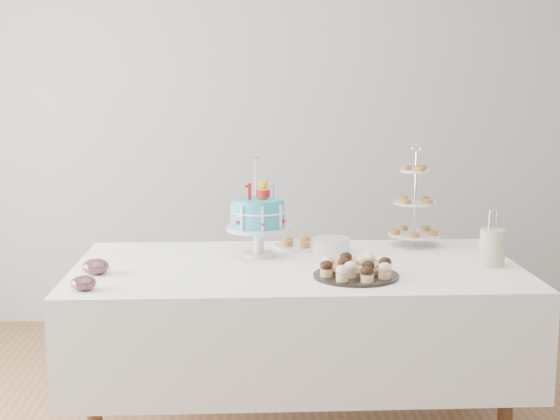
{
  "coord_description": "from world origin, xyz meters",
  "views": [
    {
      "loc": [
        -0.23,
        -2.99,
        1.56
      ],
      "look_at": [
        -0.07,
        0.3,
        1.01
      ],
      "focal_mm": 50.0,
      "sensor_mm": 36.0,
      "label": 1
    }
  ],
  "objects_px": {
    "pie": "(352,267)",
    "jam_bowl_b": "(96,267)",
    "cupcake_tray": "(356,268)",
    "pastry_plate": "(300,243)",
    "jam_bowl_a": "(84,283)",
    "utensil_pitcher": "(492,246)",
    "birthday_cake": "(259,230)",
    "tiered_stand": "(415,203)",
    "plate_stack": "(331,245)",
    "table": "(297,315)"
  },
  "relations": [
    {
      "from": "cupcake_tray",
      "to": "plate_stack",
      "type": "distance_m",
      "value": 0.47
    },
    {
      "from": "utensil_pitcher",
      "to": "cupcake_tray",
      "type": "bearing_deg",
      "value": -173.71
    },
    {
      "from": "plate_stack",
      "to": "tiered_stand",
      "type": "bearing_deg",
      "value": 17.86
    },
    {
      "from": "birthday_cake",
      "to": "plate_stack",
      "type": "distance_m",
      "value": 0.35
    },
    {
      "from": "tiered_stand",
      "to": "plate_stack",
      "type": "bearing_deg",
      "value": -162.14
    },
    {
      "from": "jam_bowl_a",
      "to": "jam_bowl_b",
      "type": "xyz_separation_m",
      "value": [
        -0.0,
        0.25,
        0.0
      ]
    },
    {
      "from": "cupcake_tray",
      "to": "jam_bowl_a",
      "type": "height_order",
      "value": "cupcake_tray"
    },
    {
      "from": "jam_bowl_a",
      "to": "tiered_stand",
      "type": "bearing_deg",
      "value": 27.54
    },
    {
      "from": "utensil_pitcher",
      "to": "table",
      "type": "bearing_deg",
      "value": 167.03
    },
    {
      "from": "jam_bowl_a",
      "to": "jam_bowl_b",
      "type": "height_order",
      "value": "jam_bowl_b"
    },
    {
      "from": "tiered_stand",
      "to": "utensil_pitcher",
      "type": "relative_size",
      "value": 2.04
    },
    {
      "from": "cupcake_tray",
      "to": "jam_bowl_b",
      "type": "distance_m",
      "value": 1.07
    },
    {
      "from": "table",
      "to": "plate_stack",
      "type": "height_order",
      "value": "plate_stack"
    },
    {
      "from": "cupcake_tray",
      "to": "pie",
      "type": "height_order",
      "value": "cupcake_tray"
    },
    {
      "from": "pastry_plate",
      "to": "jam_bowl_b",
      "type": "bearing_deg",
      "value": -151.0
    },
    {
      "from": "pie",
      "to": "jam_bowl_b",
      "type": "bearing_deg",
      "value": 178.41
    },
    {
      "from": "jam_bowl_b",
      "to": "jam_bowl_a",
      "type": "bearing_deg",
      "value": -90.0
    },
    {
      "from": "cupcake_tray",
      "to": "plate_stack",
      "type": "height_order",
      "value": "cupcake_tray"
    },
    {
      "from": "cupcake_tray",
      "to": "jam_bowl_a",
      "type": "bearing_deg",
      "value": -171.96
    },
    {
      "from": "pastry_plate",
      "to": "jam_bowl_b",
      "type": "relative_size",
      "value": 2.29
    },
    {
      "from": "table",
      "to": "jam_bowl_a",
      "type": "bearing_deg",
      "value": -155.86
    },
    {
      "from": "plate_stack",
      "to": "pastry_plate",
      "type": "height_order",
      "value": "plate_stack"
    },
    {
      "from": "pie",
      "to": "jam_bowl_a",
      "type": "relative_size",
      "value": 2.82
    },
    {
      "from": "pastry_plate",
      "to": "utensil_pitcher",
      "type": "relative_size",
      "value": 1.04
    },
    {
      "from": "pastry_plate",
      "to": "utensil_pitcher",
      "type": "bearing_deg",
      "value": -27.8
    },
    {
      "from": "cupcake_tray",
      "to": "utensil_pitcher",
      "type": "distance_m",
      "value": 0.64
    },
    {
      "from": "jam_bowl_b",
      "to": "birthday_cake",
      "type": "bearing_deg",
      "value": 23.51
    },
    {
      "from": "birthday_cake",
      "to": "plate_stack",
      "type": "relative_size",
      "value": 2.58
    },
    {
      "from": "plate_stack",
      "to": "jam_bowl_a",
      "type": "bearing_deg",
      "value": -148.87
    },
    {
      "from": "table",
      "to": "pie",
      "type": "distance_m",
      "value": 0.37
    },
    {
      "from": "pastry_plate",
      "to": "jam_bowl_a",
      "type": "height_order",
      "value": "jam_bowl_a"
    },
    {
      "from": "cupcake_tray",
      "to": "pastry_plate",
      "type": "xyz_separation_m",
      "value": [
        -0.18,
        0.59,
        -0.02
      ]
    },
    {
      "from": "utensil_pitcher",
      "to": "birthday_cake",
      "type": "bearing_deg",
      "value": 158.06
    },
    {
      "from": "cupcake_tray",
      "to": "utensil_pitcher",
      "type": "height_order",
      "value": "utensil_pitcher"
    },
    {
      "from": "pie",
      "to": "pastry_plate",
      "type": "distance_m",
      "value": 0.55
    },
    {
      "from": "birthday_cake",
      "to": "utensil_pitcher",
      "type": "bearing_deg",
      "value": -19.97
    },
    {
      "from": "birthday_cake",
      "to": "utensil_pitcher",
      "type": "relative_size",
      "value": 1.86
    },
    {
      "from": "birthday_cake",
      "to": "tiered_stand",
      "type": "bearing_deg",
      "value": 7.74
    },
    {
      "from": "pastry_plate",
      "to": "birthday_cake",
      "type": "bearing_deg",
      "value": -136.34
    },
    {
      "from": "cupcake_tray",
      "to": "pie",
      "type": "bearing_deg",
      "value": 95.09
    },
    {
      "from": "tiered_stand",
      "to": "plate_stack",
      "type": "distance_m",
      "value": 0.47
    },
    {
      "from": "cupcake_tray",
      "to": "pastry_plate",
      "type": "height_order",
      "value": "cupcake_tray"
    },
    {
      "from": "tiered_stand",
      "to": "jam_bowl_a",
      "type": "relative_size",
      "value": 5.09
    },
    {
      "from": "birthday_cake",
      "to": "jam_bowl_a",
      "type": "height_order",
      "value": "birthday_cake"
    },
    {
      "from": "pastry_plate",
      "to": "jam_bowl_a",
      "type": "relative_size",
      "value": 2.59
    },
    {
      "from": "table",
      "to": "cupcake_tray",
      "type": "height_order",
      "value": "cupcake_tray"
    },
    {
      "from": "plate_stack",
      "to": "utensil_pitcher",
      "type": "relative_size",
      "value": 0.72
    },
    {
      "from": "tiered_stand",
      "to": "table",
      "type": "bearing_deg",
      "value": -148.0
    },
    {
      "from": "table",
      "to": "pie",
      "type": "relative_size",
      "value": 7.01
    },
    {
      "from": "cupcake_tray",
      "to": "tiered_stand",
      "type": "height_order",
      "value": "tiered_stand"
    }
  ]
}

